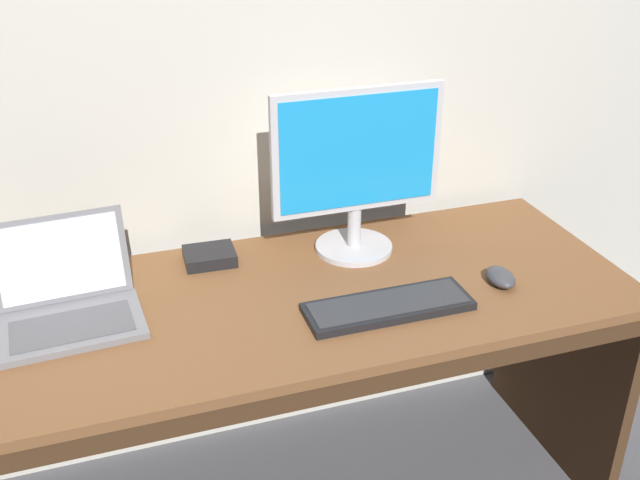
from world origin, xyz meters
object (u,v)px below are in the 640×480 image
(external_monitor, at_px, (357,169))
(wired_keyboard, at_px, (388,306))
(computer_mouse, at_px, (501,277))
(external_drive_box, at_px, (210,256))
(laptop_space_gray, at_px, (68,302))

(external_monitor, xyz_separation_m, wired_keyboard, (-0.03, -0.30, -0.23))
(computer_mouse, relative_size, external_drive_box, 0.77)
(external_drive_box, bearing_deg, laptop_space_gray, -154.41)
(laptop_space_gray, height_order, external_drive_box, laptop_space_gray)
(laptop_space_gray, xyz_separation_m, external_drive_box, (0.36, 0.17, -0.03))
(laptop_space_gray, height_order, wired_keyboard, laptop_space_gray)
(external_monitor, relative_size, computer_mouse, 4.46)
(external_monitor, height_order, wired_keyboard, external_monitor)
(external_monitor, relative_size, external_drive_box, 3.44)
(external_monitor, height_order, external_drive_box, external_monitor)
(computer_mouse, distance_m, external_drive_box, 0.75)
(laptop_space_gray, bearing_deg, external_drive_box, 25.59)
(external_monitor, bearing_deg, wired_keyboard, -95.78)
(wired_keyboard, distance_m, external_drive_box, 0.51)
(external_monitor, xyz_separation_m, external_drive_box, (-0.39, 0.06, -0.22))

